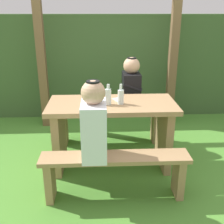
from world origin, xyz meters
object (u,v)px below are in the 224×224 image
Objects in this scene: bench_far at (110,120)px; person_white_shirt at (94,123)px; person_black_coat at (131,87)px; bench_near at (115,168)px; bottle_left at (121,96)px; picnic_table at (112,124)px; bottle_center at (108,96)px; drinking_glass at (98,96)px; bottle_right at (97,95)px; cell_phone at (117,100)px.

person_white_shirt is (-0.19, -1.19, 0.46)m from bench_far.
bench_far is 1.95× the size of person_black_coat.
bench_far is at bearing 179.31° from person_black_coat.
bottle_left is (0.09, 0.55, 0.54)m from bench_near.
bottle_center is (-0.04, -0.06, 0.34)m from picnic_table.
person_black_coat is at bearing 73.76° from bottle_left.
bottle_center is (0.11, -0.18, 0.05)m from drinking_glass.
bottle_right reaches higher than drinking_glass.
person_black_coat reaches higher than bench_far.
person_black_coat is 2.91× the size of bottle_right.
person_black_coat is (0.28, 0.59, 0.26)m from picnic_table.
cell_phone is (0.07, 0.08, 0.26)m from picnic_table.
person_white_shirt reaches higher than bottle_left.
bottle_left is (0.09, -0.64, 0.54)m from bench_far.
drinking_glass reaches higher than bench_near.
person_white_shirt reaches higher than picnic_table.
drinking_glass is 0.17m from bottle_right.
person_black_coat reaches higher than picnic_table.
bottle_center is (-0.32, -0.65, 0.08)m from person_black_coat.
drinking_glass is at bearing 121.78° from bottle_center.
person_black_coat is 0.77m from bottle_right.
person_white_shirt is at bearing -111.52° from person_black_coat.
person_black_coat is at bearing 46.91° from drinking_glass.
picnic_table is 1.95× the size of person_white_shirt.
bottle_right is 0.12m from bottle_center.
bench_near is at bearing -1.01° from person_white_shirt.
picnic_table is 15.81× the size of drinking_glass.
person_white_shirt is at bearing -92.56° from drinking_glass.
person_white_shirt is 2.91× the size of bottle_right.
person_white_shirt is 0.56m from bottle_right.
person_black_coat is 5.14× the size of cell_phone.
bottle_center is (0.12, -0.02, -0.01)m from bottle_right.
person_white_shirt is 0.72m from drinking_glass.
picnic_table is 0.67m from person_white_shirt.
bench_near is 0.89m from drinking_glass.
person_black_coat is 0.66m from bottle_left.
bench_far is 0.85m from bottle_right.
bottle_left is 1.57× the size of cell_phone.
bench_far is at bearing 86.25° from bottle_center.
bottle_center is (-0.04, 0.54, 0.54)m from bench_near.
person_white_shirt is 1.00× the size of person_black_coat.
bottle_right is at bearing -166.73° from picnic_table.
bottle_right reaches higher than bottle_left.
drinking_glass is at bearing 88.91° from bottle_right.
person_black_coat is 3.23× the size of bottle_center.
bottle_left reaches higher than bench_far.
picnic_table reaches higher than bench_near.
person_black_coat is at bearing 47.40° from cell_phone.
bottle_left reaches higher than cell_phone.
bottle_left is at bearing -25.24° from picnic_table.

